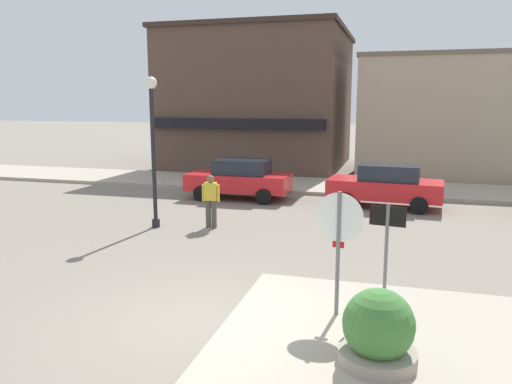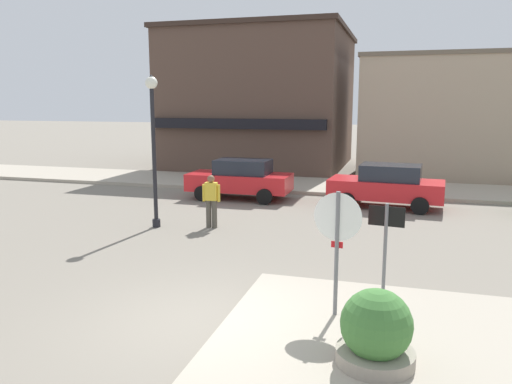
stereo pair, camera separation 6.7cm
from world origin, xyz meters
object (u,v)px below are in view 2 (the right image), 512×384
at_px(stop_sign, 337,237).
at_px(parked_car_nearest, 240,178).
at_px(one_way_sign, 385,248).
at_px(lamp_post, 153,130).
at_px(planter, 376,336).
at_px(parked_car_second, 387,185).
at_px(pedestrian_crossing_near, 211,200).

xyz_separation_m(stop_sign, parked_car_nearest, (-5.01, 10.24, -0.71)).
bearing_deg(one_way_sign, stop_sign, -164.25).
xyz_separation_m(stop_sign, lamp_post, (-6.10, 5.23, 1.44)).
bearing_deg(planter, parked_car_second, 90.95).
bearing_deg(stop_sign, planter, -63.42).
relative_size(one_way_sign, parked_car_second, 0.51).
relative_size(parked_car_second, pedestrian_crossing_near, 2.56).
height_order(planter, parked_car_second, parked_car_second).
relative_size(one_way_sign, planter, 1.71).
bearing_deg(planter, lamp_post, 135.50).
height_order(one_way_sign, pedestrian_crossing_near, one_way_sign).
distance_m(one_way_sign, parked_car_second, 9.97).
xyz_separation_m(planter, lamp_post, (-6.84, 6.72, 2.40)).
distance_m(lamp_post, parked_car_second, 8.56).
bearing_deg(one_way_sign, planter, -91.20).
bearing_deg(lamp_post, parked_car_second, 36.63).
distance_m(planter, parked_car_second, 11.67).
bearing_deg(lamp_post, one_way_sign, -36.10).
relative_size(stop_sign, parked_car_second, 0.56).
relative_size(planter, lamp_post, 0.27).
bearing_deg(lamp_post, stop_sign, -40.65).
bearing_deg(pedestrian_crossing_near, one_way_sign, -45.93).
distance_m(planter, lamp_post, 9.89).
relative_size(planter, pedestrian_crossing_near, 0.76).
bearing_deg(planter, parked_car_nearest, 116.15).
relative_size(one_way_sign, lamp_post, 0.46).
bearing_deg(pedestrian_crossing_near, lamp_post, -167.22).
height_order(parked_car_nearest, parked_car_second, same).
relative_size(parked_car_nearest, parked_car_second, 0.97).
height_order(planter, lamp_post, lamp_post).
height_order(one_way_sign, parked_car_second, one_way_sign).
bearing_deg(stop_sign, parked_car_nearest, 116.09).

